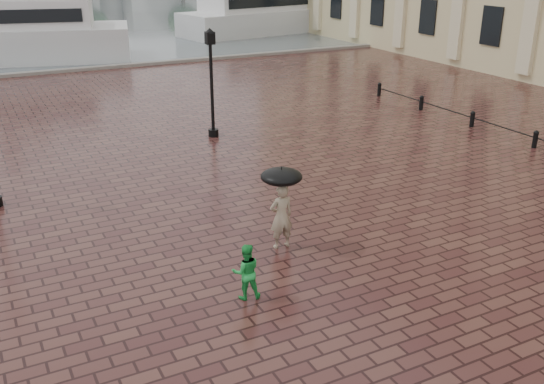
{
  "coord_description": "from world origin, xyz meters",
  "views": [
    {
      "loc": [
        -6.24,
        -9.57,
        7.55
      ],
      "look_at": [
        0.71,
        3.99,
        1.4
      ],
      "focal_mm": 40.0,
      "sensor_mm": 36.0,
      "label": 1
    }
  ],
  "objects_px": {
    "child_pedestrian": "(246,272)",
    "ferry_far": "(288,7)",
    "street_lamps": "(3,96)",
    "adult_pedestrian": "(281,217)"
  },
  "relations": [
    {
      "from": "street_lamps",
      "to": "adult_pedestrian",
      "type": "bearing_deg",
      "value": -64.49
    },
    {
      "from": "child_pedestrian",
      "to": "ferry_far",
      "type": "bearing_deg",
      "value": -104.7
    },
    {
      "from": "adult_pedestrian",
      "to": "ferry_far",
      "type": "distance_m",
      "value": 46.6
    },
    {
      "from": "adult_pedestrian",
      "to": "ferry_far",
      "type": "xyz_separation_m",
      "value": [
        22.42,
        40.83,
        1.28
      ]
    },
    {
      "from": "adult_pedestrian",
      "to": "child_pedestrian",
      "type": "xyz_separation_m",
      "value": [
        -1.92,
        -1.9,
        -0.22
      ]
    },
    {
      "from": "street_lamps",
      "to": "child_pedestrian",
      "type": "xyz_separation_m",
      "value": [
        3.77,
        -13.82,
        -1.64
      ]
    },
    {
      "from": "child_pedestrian",
      "to": "ferry_far",
      "type": "distance_m",
      "value": 49.19
    },
    {
      "from": "street_lamps",
      "to": "ferry_far",
      "type": "relative_size",
      "value": 0.68
    },
    {
      "from": "child_pedestrian",
      "to": "ferry_far",
      "type": "relative_size",
      "value": 0.06
    },
    {
      "from": "adult_pedestrian",
      "to": "ferry_far",
      "type": "height_order",
      "value": "ferry_far"
    }
  ]
}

